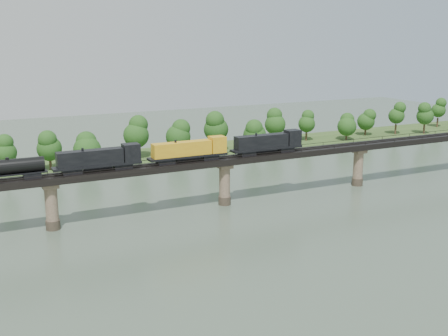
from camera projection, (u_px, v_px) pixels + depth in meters
name	position (u px, v px, depth m)	size (l,w,h in m)	color
ground	(293.00, 245.00, 108.31)	(400.00, 400.00, 0.00)	#3C4D3D
far_bank	(150.00, 157.00, 182.32)	(300.00, 24.00, 1.60)	#2E481C
bridge	(225.00, 182.00, 133.23)	(236.00, 30.00, 11.50)	#473A2D
bridge_superstructure	(225.00, 156.00, 131.77)	(220.00, 4.90, 0.75)	black
far_treeline	(128.00, 137.00, 173.03)	(289.06, 17.54, 13.60)	#382619
freight_train	(160.00, 153.00, 124.37)	(75.96, 2.96, 5.23)	black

